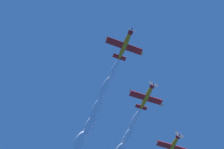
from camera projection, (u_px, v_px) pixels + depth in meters
The scene contains 3 objects.
airplane_lead at pixel (125, 44), 68.90m from camera, with size 7.94×7.40×2.84m.
airplane_left_wingman at pixel (147, 96), 74.54m from camera, with size 7.94×7.42×2.68m.
airplane_right_wingman at pixel (173, 145), 78.76m from camera, with size 7.98×7.40×2.61m.
Camera 1 is at (4.01, -28.39, 1.52)m, focal length 50.47 mm.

